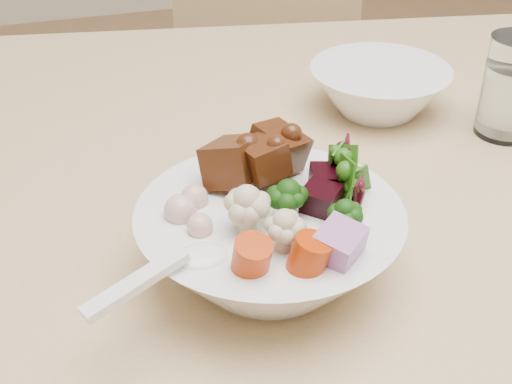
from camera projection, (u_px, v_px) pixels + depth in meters
chair_far at (256, 148)px, 1.44m from camera, size 0.50×0.50×0.81m
food_bowl at (271, 237)px, 0.57m from camera, size 0.21×0.21×0.11m
soup_spoon at (185, 264)px, 0.50m from camera, size 0.11×0.07×0.02m
water_glass at (512, 91)px, 0.76m from camera, size 0.06×0.06×0.11m
side_bowl at (379, 90)px, 0.82m from camera, size 0.16×0.16×0.05m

